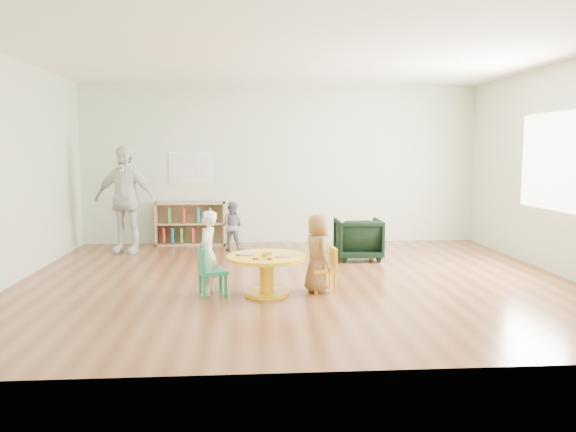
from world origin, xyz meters
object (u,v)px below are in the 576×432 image
at_px(child_right, 317,253).
at_px(activity_table, 267,268).
at_px(kid_chair_right, 326,268).
at_px(toddler, 232,226).
at_px(armchair, 358,239).
at_px(child_left, 207,253).
at_px(bookshelf, 190,224).
at_px(adult_caretaker, 125,200).
at_px(kid_chair_left, 209,270).

bearing_deg(child_right, activity_table, 80.62).
bearing_deg(kid_chair_right, toddler, 15.62).
bearing_deg(armchair, toddler, -24.61).
xyz_separation_m(kid_chair_right, child_right, (-0.11, -0.01, 0.18)).
bearing_deg(toddler, child_left, 100.12).
distance_m(activity_table, toddler, 2.98).
height_order(kid_chair_right, bookshelf, bookshelf).
distance_m(child_left, toddler, 2.86).
bearing_deg(activity_table, armchair, 54.15).
bearing_deg(adult_caretaker, bookshelf, 46.79).
bearing_deg(child_left, toddler, -177.27).
bearing_deg(child_left, armchair, 138.94).
bearing_deg(activity_table, kid_chair_right, 8.04).
distance_m(armchair, adult_caretaker, 3.79).
relative_size(armchair, child_left, 0.71).
bearing_deg(activity_table, child_right, 8.62).
bearing_deg(kid_chair_left, adult_caretaker, -167.75).
relative_size(activity_table, kid_chair_left, 1.62).
xyz_separation_m(activity_table, bookshelf, (-1.22, 3.57, 0.05)).
xyz_separation_m(activity_table, child_right, (0.59, 0.09, 0.14)).
xyz_separation_m(activity_table, kid_chair_right, (0.70, 0.10, -0.04)).
bearing_deg(child_right, kid_chair_left, 76.81).
relative_size(toddler, adult_caretaker, 0.47).
distance_m(activity_table, armchair, 2.49).
bearing_deg(kid_chair_left, child_right, 79.12).
xyz_separation_m(activity_table, toddler, (-0.48, 2.94, 0.09)).
bearing_deg(bookshelf, kid_chair_right, -61.00).
distance_m(child_left, child_right, 1.27).
bearing_deg(armchair, bookshelf, -29.22).
relative_size(bookshelf, adult_caretaker, 0.70).
bearing_deg(activity_table, adult_caretaker, 127.19).
bearing_deg(adult_caretaker, kid_chair_right, -32.58).
xyz_separation_m(bookshelf, child_left, (0.55, -3.49, 0.12)).
bearing_deg(bookshelf, adult_caretaker, -144.56).
bearing_deg(activity_table, bookshelf, 108.89).
relative_size(kid_chair_right, child_right, 0.57).
xyz_separation_m(kid_chair_left, child_right, (1.24, 0.10, 0.16)).
distance_m(activity_table, child_right, 0.61).
distance_m(bookshelf, child_right, 3.92).
bearing_deg(bookshelf, activity_table, -71.11).
bearing_deg(toddler, bookshelf, -26.12).
distance_m(armchair, child_left, 2.88).
xyz_separation_m(kid_chair_left, child_left, (-0.02, 0.10, 0.18)).
distance_m(kid_chair_right, armchair, 2.06).
bearing_deg(child_right, kid_chair_right, -103.09).
xyz_separation_m(activity_table, adult_caretaker, (-2.19, 2.88, 0.54)).
bearing_deg(adult_caretaker, child_right, -33.80).
distance_m(kid_chair_right, child_right, 0.21).
distance_m(activity_table, adult_caretaker, 3.66).
height_order(bookshelf, armchair, bookshelf).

